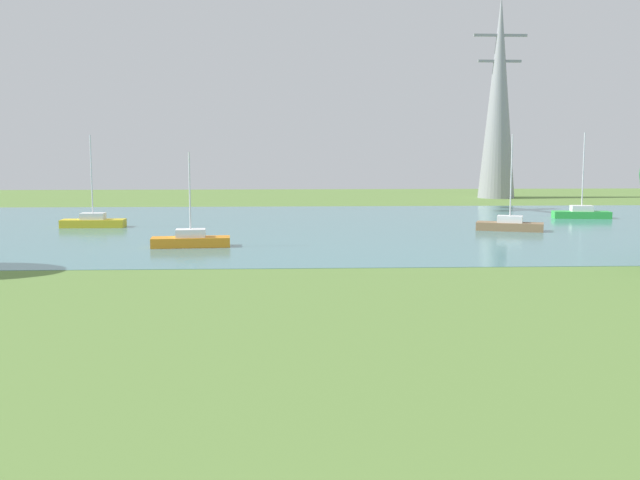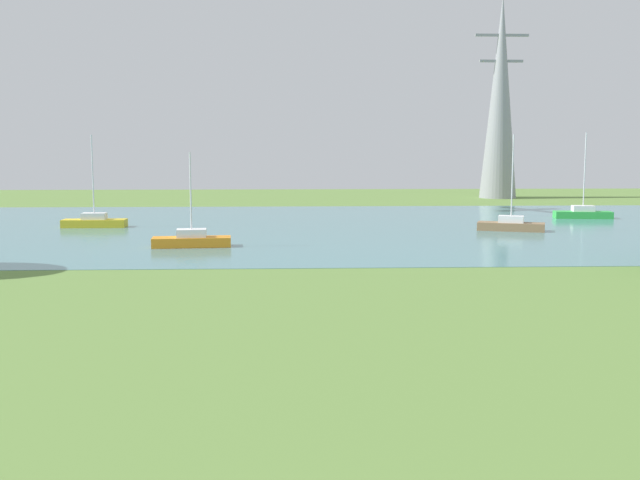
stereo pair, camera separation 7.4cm
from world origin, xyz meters
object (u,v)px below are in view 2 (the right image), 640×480
at_px(sailboat_orange, 192,240).
at_px(sailboat_yellow, 94,221).
at_px(sailboat_brown, 511,225).
at_px(sailboat_green, 583,213).
at_px(electricity_pylon, 500,97).

bearing_deg(sailboat_orange, sailboat_yellow, 127.03).
height_order(sailboat_brown, sailboat_yellow, sailboat_yellow).
bearing_deg(sailboat_green, electricity_pylon, 90.17).
height_order(sailboat_orange, electricity_pylon, electricity_pylon).
bearing_deg(electricity_pylon, sailboat_orange, -125.52).
distance_m(sailboat_brown, sailboat_yellow, 31.54).
bearing_deg(sailboat_yellow, sailboat_green, 7.84).
bearing_deg(sailboat_green, sailboat_brown, -134.16).
xyz_separation_m(sailboat_orange, sailboat_yellow, (-8.93, 11.84, 0.01)).
bearing_deg(sailboat_brown, sailboat_orange, -160.19).
relative_size(sailboat_orange, sailboat_yellow, 0.82).
height_order(sailboat_orange, sailboat_green, sailboat_green).
relative_size(sailboat_brown, sailboat_yellow, 1.00).
relative_size(sailboat_orange, sailboat_green, 0.79).
relative_size(sailboat_green, electricity_pylon, 0.31).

